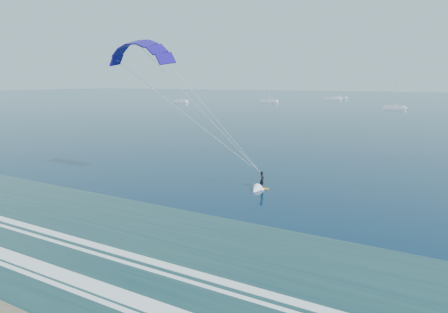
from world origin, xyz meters
TOP-DOWN VIEW (x-y plane):
  - kitesurfer_rig at (-0.70, 25.58)m, footprint 16.84×8.77m
  - sailboat_0 at (-104.06, 165.14)m, footprint 8.04×2.40m
  - sailboat_1 at (-64.44, 190.83)m, footprint 9.63×2.40m
  - sailboat_2 at (-42.69, 237.97)m, footprint 9.88×2.40m
  - sailboat_7 at (1.11, 166.99)m, footprint 8.22×2.40m
  - sailboat_8 at (-41.29, 251.31)m, footprint 8.04×2.40m

SIDE VIEW (x-z plane):
  - sailboat_0 at x=-104.06m, z-range -4.84..6.19m
  - sailboat_8 at x=-41.29m, z-range -5.06..6.43m
  - sailboat_7 at x=1.11m, z-range -5.23..6.61m
  - sailboat_2 at x=-42.69m, z-range -5.89..7.27m
  - sailboat_1 at x=-64.44m, z-range -5.86..7.24m
  - kitesurfer_rig at x=-0.70m, z-range 0.25..16.75m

